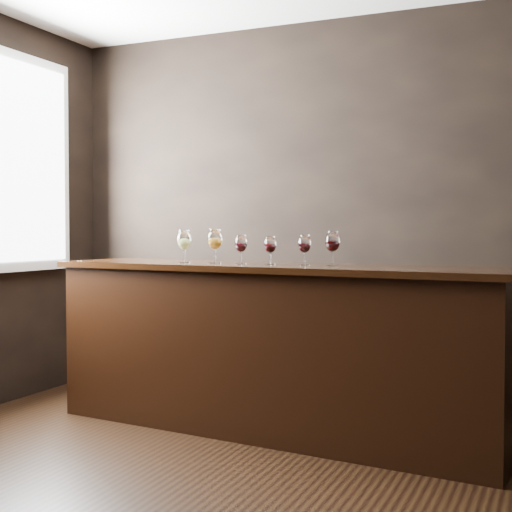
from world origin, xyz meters
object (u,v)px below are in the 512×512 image
at_px(glass_white, 184,241).
at_px(glass_amber, 215,240).
at_px(glass_red_a, 241,244).
at_px(glass_red_b, 270,245).
at_px(bar_counter, 273,352).
at_px(glass_red_d, 333,243).
at_px(glass_red_c, 305,245).
at_px(back_bar_shelf, 411,350).

height_order(glass_white, glass_amber, glass_amber).
distance_m(glass_red_a, glass_red_b, 0.19).
bearing_deg(bar_counter, glass_amber, -178.19).
height_order(glass_red_b, glass_red_d, glass_red_d).
distance_m(glass_amber, glass_red_b, 0.40).
bearing_deg(glass_red_d, glass_red_a, -179.08).
height_order(bar_counter, glass_red_a, glass_red_a).
bearing_deg(glass_red_b, bar_counter, -3.53).
xyz_separation_m(bar_counter, glass_red_b, (-0.02, 0.00, 0.66)).
xyz_separation_m(glass_white, glass_red_c, (0.82, 0.02, -0.02)).
xyz_separation_m(glass_amber, glass_red_c, (0.62, -0.02, -0.02)).
relative_size(bar_counter, glass_red_b, 16.46).
xyz_separation_m(bar_counter, glass_red_c, (0.20, 0.02, 0.66)).
distance_m(bar_counter, glass_red_d, 0.78).
xyz_separation_m(glass_red_b, glass_red_d, (0.40, -0.01, 0.02)).
xyz_separation_m(bar_counter, glass_red_d, (0.38, -0.01, 0.68)).
height_order(glass_amber, glass_red_b, glass_amber).
distance_m(glass_white, glass_amber, 0.21).
relative_size(bar_counter, glass_amber, 13.14).
bearing_deg(glass_red_b, glass_white, -179.47).
distance_m(back_bar_shelf, glass_amber, 1.53).
xyz_separation_m(glass_white, glass_red_a, (0.41, -0.01, -0.02)).
distance_m(bar_counter, glass_red_a, 0.70).
bearing_deg(glass_red_a, glass_red_b, 5.01).
bearing_deg(glass_amber, bar_counter, -4.82).
bearing_deg(glass_red_d, glass_red_b, 178.98).
relative_size(glass_amber, glass_red_a, 1.19).
xyz_separation_m(glass_red_c, glass_red_d, (0.18, -0.02, 0.01)).
bearing_deg(glass_white, glass_red_d, -0.09).
height_order(bar_counter, glass_red_c, glass_red_c).
bearing_deg(glass_white, glass_red_a, -1.56).
distance_m(bar_counter, glass_red_c, 0.69).
xyz_separation_m(glass_amber, glass_red_b, (0.40, -0.03, -0.03)).
distance_m(back_bar_shelf, glass_red_c, 1.16).
height_order(back_bar_shelf, glass_red_c, glass_red_c).
height_order(glass_white, glass_red_a, glass_white).
distance_m(back_bar_shelf, glass_white, 1.70).
distance_m(glass_white, glass_red_b, 0.60).
bearing_deg(glass_white, glass_amber, 11.03).
height_order(bar_counter, glass_amber, glass_amber).
relative_size(glass_white, glass_red_c, 1.16).
bearing_deg(glass_red_d, glass_white, 179.91).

